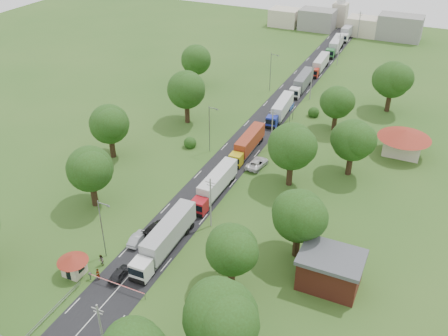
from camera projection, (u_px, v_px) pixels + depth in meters
The scene contains 45 objects.
ground at pixel (200, 195), 87.72m from camera, with size 260.00×260.00×0.00m, color #2D551C.
road at pixel (244, 146), 103.26m from camera, with size 8.00×200.00×0.04m, color black.
boom_barrier at pixel (109, 281), 68.33m from camera, with size 9.22×0.35×1.18m.
guard_booth at pixel (73, 262), 69.76m from camera, with size 4.40×4.40×3.45m.
guard_rail at pixel (38, 330), 62.33m from camera, with size 0.10×17.00×1.70m, color slate, non-canonical shape.
info_sign at pixel (292, 110), 111.49m from camera, with size 0.12×3.10×4.10m.
pole_0 at pixel (102, 332), 56.15m from camera, with size 1.60×0.24×9.00m.
pole_1 at pixel (211, 202), 77.89m from camera, with size 1.60×0.24×9.00m.
pole_2 at pixel (272, 129), 99.64m from camera, with size 1.60×0.24×9.00m.
pole_3 at pixel (311, 82), 121.39m from camera, with size 1.60×0.24×9.00m.
pole_4 at pixel (339, 49), 143.13m from camera, with size 1.60×0.24×9.00m.
pole_5 at pixel (359, 25), 164.88m from camera, with size 1.60×0.24×9.00m.
lamp_0 at pixel (102, 226), 71.22m from camera, with size 2.03×0.22×10.00m.
lamp_1 at pixel (210, 127), 98.41m from camera, with size 2.03×0.22×10.00m.
lamp_2 at pixel (271, 70), 125.59m from camera, with size 2.03×0.22×10.00m.
tree_1 at pixel (221, 316), 54.06m from camera, with size 9.60×9.60×12.05m.
tree_2 at pixel (232, 249), 65.43m from camera, with size 8.00×8.00×10.10m.
tree_3 at pixel (299, 215), 70.74m from camera, with size 8.80×8.80×11.07m.
tree_4 at pixel (292, 146), 86.91m from camera, with size 9.60×9.60×12.05m.
tree_5 at pixel (353, 140), 90.22m from camera, with size 8.80×8.80×11.07m.
tree_6 at pixel (337, 102), 106.24m from camera, with size 8.00×8.00×10.10m.
tree_7 at pixel (392, 79), 114.04m from camera, with size 9.60×9.60×12.05m.
tree_10 at pixel (90, 168), 81.70m from camera, with size 8.80×8.80×11.07m.
tree_11 at pixel (110, 124), 95.85m from camera, with size 8.80×8.80×11.07m.
tree_12 at pixel (187, 89), 108.92m from camera, with size 9.60×9.60×12.05m.
tree_13 at pixel (196, 59), 127.63m from camera, with size 8.80×8.80×11.07m.
house_brick at pixel (330, 270), 67.74m from camera, with size 8.60×6.60×5.20m.
house_cream at pixel (404, 138), 98.41m from camera, with size 10.08×10.08×5.80m.
distant_town at pixel (347, 23), 171.11m from camera, with size 52.00×8.00×8.00m.
church at pixel (340, 11), 178.00m from camera, with size 5.00×5.00×12.30m.
truck_0 at pixel (166, 238), 74.16m from camera, with size 2.95×15.72×4.35m.
truck_1 at pixel (215, 185), 86.85m from camera, with size 2.51×14.28×3.96m.
truck_2 at pixel (248, 143), 99.90m from camera, with size 2.56×13.90×3.85m.
truck_3 at pixel (281, 109), 114.11m from camera, with size 3.16×14.09×3.89m.
truck_4 at pixel (302, 82), 128.07m from camera, with size 2.90×14.34×3.97m.
truck_5 at pixel (320, 64), 140.01m from camera, with size 2.73×13.55×3.75m.
truck_6 at pixel (335, 45), 154.05m from camera, with size 3.24×14.82×4.09m.
truck_7 at pixel (348, 31), 167.55m from camera, with size 3.17×14.74×4.07m.
car_lane_front at pixel (120, 274), 69.92m from camera, with size 1.63×4.05×1.38m, color black.
car_lane_mid at pixel (138, 239), 76.45m from camera, with size 1.53×4.39×1.45m, color #9FA3A7.
car_lane_rear at pixel (156, 228), 78.65m from camera, with size 2.08×5.12×1.49m, color black.
car_verge_near at pixel (257, 163), 95.63m from camera, with size 2.67×5.79×1.61m, color silver.
car_verge_far at pixel (297, 129), 108.02m from camera, with size 1.90×4.72×1.61m, color slate.
pedestrian_near at pixel (98, 274), 69.48m from camera, with size 0.66×0.43×1.81m, color gray.
pedestrian_booth at pixel (101, 261), 71.87m from camera, with size 0.90×0.70×1.86m, color gray.
Camera 1 is at (34.09, -64.11, 49.64)m, focal length 40.00 mm.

